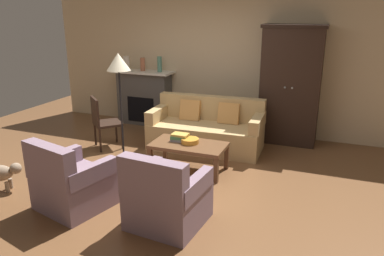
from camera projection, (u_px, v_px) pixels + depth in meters
The scene contains 16 objects.
ground_plane at pixel (166, 178), 5.35m from camera, with size 9.60×9.60×0.00m, color brown.
back_wall at pixel (220, 59), 7.19m from camera, with size 7.20×0.10×2.80m, color beige.
fireplace at pixel (144, 97), 7.76m from camera, with size 1.26×0.48×1.12m.
armoire at pixel (291, 85), 6.53m from camera, with size 1.06×0.57×2.07m.
couch at pixel (207, 130), 6.44m from camera, with size 1.95×0.93×0.86m.
coffee_table at pixel (189, 147), 5.50m from camera, with size 1.10×0.60×0.42m.
fruit_bowl at pixel (190, 141), 5.50m from camera, with size 0.26×0.26×0.07m, color orange.
book_stack at pixel (180, 137), 5.59m from camera, with size 0.26×0.20×0.11m.
mantel_vase_cream at pixel (126, 63), 7.66m from camera, with size 0.14×0.14×0.28m, color beige.
mantel_vase_terracotta at pixel (143, 64), 7.53m from camera, with size 0.10×0.10×0.27m, color #A86042.
mantel_vase_jade at pixel (160, 64), 7.40m from camera, with size 0.09×0.09×0.31m, color slate.
armchair_near_left at pixel (71, 184), 4.46m from camera, with size 0.93×0.93×0.88m.
armchair_near_right at pixel (166, 199), 4.09m from camera, with size 0.84×0.83×0.88m.
side_chair_wooden at pixel (102, 119), 6.38m from camera, with size 0.62×0.62×0.90m.
floor_lamp at pixel (119, 68), 5.58m from camera, with size 0.36×0.36×1.69m.
dog at pixel (0, 173), 4.91m from camera, with size 0.53×0.36×0.39m.
Camera 1 is at (2.13, -4.42, 2.30)m, focal length 34.86 mm.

